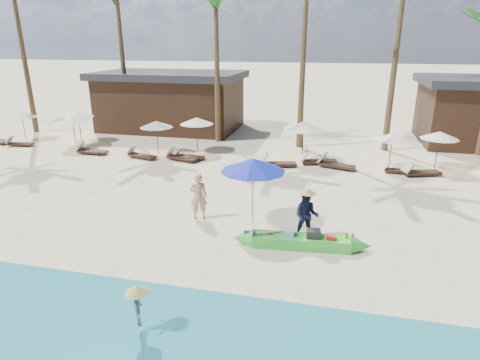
# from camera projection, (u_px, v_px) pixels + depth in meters

# --- Properties ---
(ground) EXTENTS (240.00, 240.00, 0.00)m
(ground) POSITION_uv_depth(u_px,v_px,m) (197.00, 244.00, 13.53)
(ground) COLOR #F8E4B7
(ground) RESTS_ON ground
(wet_sand_strip) EXTENTS (240.00, 4.50, 0.01)m
(wet_sand_strip) POSITION_uv_depth(u_px,v_px,m) (123.00, 348.00, 8.93)
(wet_sand_strip) COLOR tan
(wet_sand_strip) RESTS_ON ground
(green_canoe) EXTENTS (5.13, 0.97, 0.65)m
(green_canoe) POSITION_uv_depth(u_px,v_px,m) (301.00, 241.00, 13.24)
(green_canoe) COLOR green
(green_canoe) RESTS_ON ground
(tourist) EXTENTS (0.77, 0.64, 1.81)m
(tourist) POSITION_uv_depth(u_px,v_px,m) (199.00, 196.00, 15.20)
(tourist) COLOR tan
(tourist) RESTS_ON ground
(vendor_green) EXTENTS (0.87, 0.70, 1.75)m
(vendor_green) POSITION_uv_depth(u_px,v_px,m) (306.00, 216.00, 13.57)
(vendor_green) COLOR black
(vendor_green) RESTS_ON ground
(vendor_yellow) EXTENTS (0.55, 0.69, 0.93)m
(vendor_yellow) POSITION_uv_depth(u_px,v_px,m) (139.00, 307.00, 9.27)
(vendor_yellow) COLOR gray
(vendor_yellow) RESTS_ON ground
(blue_umbrella) EXTENTS (2.36, 2.36, 2.54)m
(blue_umbrella) POSITION_uv_depth(u_px,v_px,m) (253.00, 165.00, 14.29)
(blue_umbrella) COLOR #99999E
(blue_umbrella) RESTS_ON ground
(resort_parasol_1) EXTENTS (1.88, 1.88, 1.93)m
(resort_parasol_1) POSITION_uv_depth(u_px,v_px,m) (22.00, 115.00, 27.08)
(resort_parasol_1) COLOR #3B2418
(resort_parasol_1) RESTS_ON ground
(resort_parasol_2) EXTENTS (2.06, 2.06, 2.12)m
(resort_parasol_2) POSITION_uv_depth(u_px,v_px,m) (78.00, 114.00, 26.56)
(resort_parasol_2) COLOR #3B2418
(resort_parasol_2) RESTS_ON ground
(lounger_2_left) EXTENTS (1.74, 0.72, 0.57)m
(lounger_2_left) POSITION_uv_depth(u_px,v_px,m) (19.00, 143.00, 26.00)
(lounger_2_left) COLOR #3B2418
(lounger_2_left) RESTS_ON ground
(resort_parasol_3) EXTENTS (1.91, 1.91, 1.97)m
(resort_parasol_3) POSITION_uv_depth(u_px,v_px,m) (73.00, 120.00, 25.22)
(resort_parasol_3) COLOR #3B2418
(resort_parasol_3) RESTS_ON ground
(lounger_3_left) EXTENTS (1.95, 0.92, 0.64)m
(lounger_3_left) POSITION_uv_depth(u_px,v_px,m) (88.00, 150.00, 24.35)
(lounger_3_left) COLOR #3B2418
(lounger_3_left) RESTS_ON ground
(lounger_3_right) EXTENTS (1.89, 0.61, 0.64)m
(lounger_3_right) POSITION_uv_depth(u_px,v_px,m) (91.00, 151.00, 24.17)
(lounger_3_right) COLOR #3B2418
(lounger_3_right) RESTS_ON ground
(resort_parasol_4) EXTENTS (1.96, 1.96, 2.02)m
(resort_parasol_4) POSITION_uv_depth(u_px,v_px,m) (156.00, 124.00, 23.66)
(resort_parasol_4) COLOR #3B2418
(resort_parasol_4) RESTS_ON ground
(lounger_4_left) EXTENTS (1.94, 1.03, 0.63)m
(lounger_4_left) POSITION_uv_depth(u_px,v_px,m) (140.00, 155.00, 23.33)
(lounger_4_left) COLOR #3B2418
(lounger_4_left) RESTS_ON ground
(lounger_4_right) EXTENTS (2.00, 1.05, 0.65)m
(lounger_4_right) POSITION_uv_depth(u_px,v_px,m) (180.00, 157.00, 22.87)
(lounger_4_right) COLOR #3B2418
(lounger_4_right) RESTS_ON ground
(resort_parasol_5) EXTENTS (2.05, 2.05, 2.11)m
(resort_parasol_5) POSITION_uv_depth(u_px,v_px,m) (196.00, 121.00, 24.22)
(resort_parasol_5) COLOR #3B2418
(resort_parasol_5) RESTS_ON ground
(lounger_5_left) EXTENTS (1.74, 0.65, 0.58)m
(lounger_5_left) POSITION_uv_depth(u_px,v_px,m) (188.00, 156.00, 23.17)
(lounger_5_left) COLOR #3B2418
(lounger_5_left) RESTS_ON ground
(resort_parasol_6) EXTENTS (2.23, 2.23, 2.30)m
(resort_parasol_6) POSITION_uv_depth(u_px,v_px,m) (304.00, 126.00, 21.98)
(resort_parasol_6) COLOR #3B2418
(resort_parasol_6) RESTS_ON ground
(lounger_6_left) EXTENTS (2.07, 1.09, 0.67)m
(lounger_6_left) POSITION_uv_depth(u_px,v_px,m) (276.00, 163.00, 21.71)
(lounger_6_left) COLOR #3B2418
(lounger_6_left) RESTS_ON ground
(lounger_6_right) EXTENTS (2.09, 1.13, 0.68)m
(lounger_6_right) POSITION_uv_depth(u_px,v_px,m) (316.00, 160.00, 22.16)
(lounger_6_right) COLOR #3B2418
(lounger_6_right) RESTS_ON ground
(resort_parasol_7) EXTENTS (1.91, 1.91, 1.97)m
(resort_parasol_7) POSITION_uv_depth(u_px,v_px,m) (392.00, 137.00, 20.82)
(resort_parasol_7) COLOR #3B2418
(resort_parasol_7) RESTS_ON ground
(lounger_7_left) EXTENTS (2.08, 1.15, 0.67)m
(lounger_7_left) POSITION_uv_depth(u_px,v_px,m) (334.00, 164.00, 21.49)
(lounger_7_left) COLOR #3B2418
(lounger_7_left) RESTS_ON ground
(lounger_7_right) EXTENTS (1.74, 0.68, 0.58)m
(lounger_7_right) POSITION_uv_depth(u_px,v_px,m) (399.00, 170.00, 20.64)
(lounger_7_right) COLOR #3B2418
(lounger_7_right) RESTS_ON ground
(resort_parasol_8) EXTENTS (1.96, 1.96, 2.01)m
(resort_parasol_8) POSITION_uv_depth(u_px,v_px,m) (440.00, 135.00, 20.91)
(resort_parasol_8) COLOR #3B2418
(resort_parasol_8) RESTS_ON ground
(lounger_8_left) EXTENTS (2.03, 1.22, 0.66)m
(lounger_8_left) POSITION_uv_depth(u_px,v_px,m) (419.00, 172.00, 20.25)
(lounger_8_left) COLOR #3B2418
(lounger_8_left) RESTS_ON ground
(palm_3) EXTENTS (2.08, 2.08, 10.52)m
(palm_3) POSITION_uv_depth(u_px,v_px,m) (216.00, 5.00, 24.56)
(palm_3) COLOR brown
(palm_3) RESTS_ON ground
(pavilion_west) EXTENTS (10.80, 6.60, 4.30)m
(pavilion_west) POSITION_uv_depth(u_px,v_px,m) (171.00, 100.00, 30.63)
(pavilion_west) COLOR #3B2418
(pavilion_west) RESTS_ON ground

